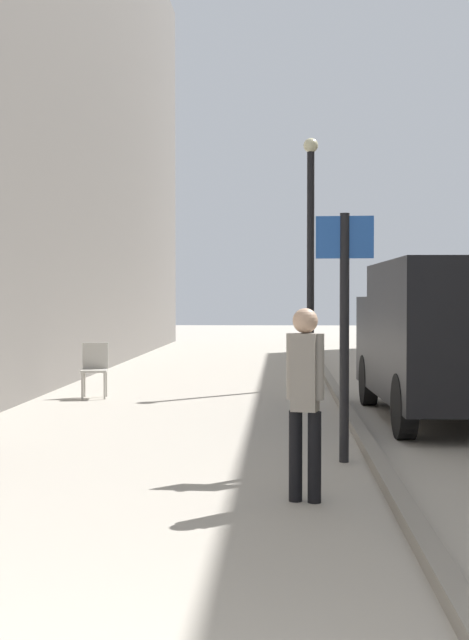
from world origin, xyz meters
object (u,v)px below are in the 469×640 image
(street_sign_post, at_px, (344,315))
(lamp_post, at_px, (311,245))
(cafe_chair_near_window, at_px, (95,366))
(pedestrian_main_foreground, at_px, (305,390))
(delivery_van, at_px, (451,335))

(street_sign_post, xyz_separation_m, lamp_post, (-0.10, 7.47, 1.18))
(street_sign_post, xyz_separation_m, cafe_chair_near_window, (-3.87, 5.63, -1.00))
(pedestrian_main_foreground, xyz_separation_m, delivery_van, (2.17, 4.93, 0.25))
(lamp_post, distance_m, cafe_chair_near_window, 4.72)
(delivery_van, bearing_deg, cafe_chair_near_window, 154.26)
(delivery_van, bearing_deg, pedestrian_main_foreground, -115.49)
(pedestrian_main_foreground, relative_size, delivery_van, 0.33)
(pedestrian_main_foreground, distance_m, lamp_post, 9.43)
(street_sign_post, relative_size, lamp_post, 0.55)
(delivery_van, relative_size, street_sign_post, 1.89)
(pedestrian_main_foreground, distance_m, cafe_chair_near_window, 8.17)
(lamp_post, bearing_deg, street_sign_post, -89.22)
(street_sign_post, bearing_deg, cafe_chair_near_window, -52.39)
(pedestrian_main_foreground, relative_size, lamp_post, 0.34)
(delivery_van, height_order, lamp_post, lamp_post)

